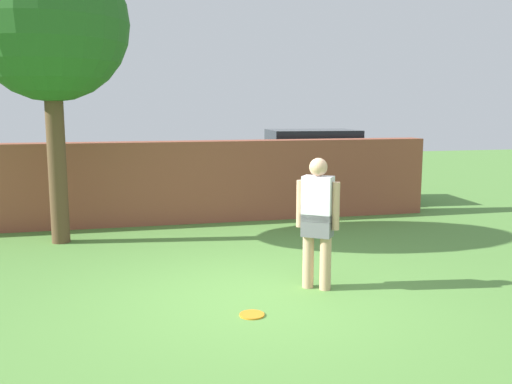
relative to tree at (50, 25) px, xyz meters
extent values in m
plane|color=#568C3D|center=(2.52, -3.41, -3.51)|extent=(40.00, 40.00, 0.00)
cube|color=brown|center=(1.02, 1.20, -2.72)|extent=(12.33, 0.50, 1.58)
cylinder|color=brown|center=(0.00, 0.00, -2.08)|extent=(0.29, 0.29, 2.87)
sphere|color=#286023|center=(0.00, 0.00, 0.03)|extent=(2.48, 2.48, 2.48)
cylinder|color=tan|center=(3.24, -3.19, -3.09)|extent=(0.14, 0.14, 0.85)
cylinder|color=tan|center=(3.42, -3.32, -3.09)|extent=(0.14, 0.14, 0.85)
cube|color=slate|center=(3.33, -3.25, -2.71)|extent=(0.42, 0.39, 0.28)
cube|color=silver|center=(3.33, -3.25, -2.39)|extent=(0.42, 0.39, 0.55)
sphere|color=tan|center=(3.33, -3.25, -2.00)|extent=(0.22, 0.22, 0.22)
cylinder|color=tan|center=(3.14, -3.12, -2.46)|extent=(0.09, 0.09, 0.58)
cylinder|color=tan|center=(3.51, -3.38, -2.46)|extent=(0.09, 0.09, 0.58)
cube|color=#0C4C2D|center=(5.36, 2.75, -2.79)|extent=(4.32, 2.03, 0.80)
cube|color=#1E2328|center=(5.36, 2.75, -2.09)|extent=(2.11, 1.65, 0.60)
cylinder|color=black|center=(6.78, 3.49, -3.19)|extent=(0.66, 0.27, 0.64)
cylinder|color=black|center=(6.65, 1.80, -3.19)|extent=(0.66, 0.27, 0.64)
cylinder|color=black|center=(4.06, 3.71, -3.19)|extent=(0.66, 0.27, 0.64)
cylinder|color=black|center=(3.93, 2.01, -3.19)|extent=(0.66, 0.27, 0.64)
cylinder|color=orange|center=(2.34, -3.95, -3.50)|extent=(0.27, 0.27, 0.02)
camera|label=1|loc=(1.06, -9.45, -1.31)|focal=38.59mm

